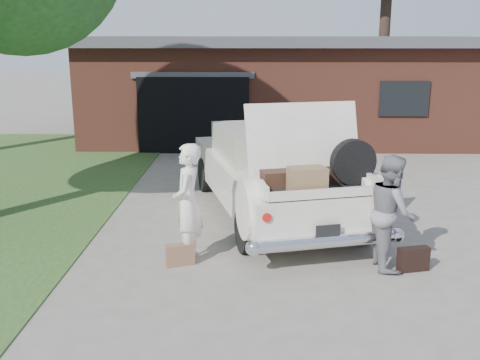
{
  "coord_description": "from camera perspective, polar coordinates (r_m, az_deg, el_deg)",
  "views": [
    {
      "loc": [
        0.18,
        -8.08,
        3.35
      ],
      "look_at": [
        0.0,
        0.6,
        1.1
      ],
      "focal_mm": 42.0,
      "sensor_mm": 36.0,
      "label": 1
    }
  ],
  "objects": [
    {
      "name": "ground",
      "position": [
        8.74,
        -0.08,
        -7.99
      ],
      "size": [
        90.0,
        90.0,
        0.0
      ],
      "primitive_type": "plane",
      "color": "gray",
      "rests_on": "ground"
    },
    {
      "name": "house",
      "position": [
        19.64,
        3.59,
        9.59
      ],
      "size": [
        12.8,
        7.8,
        3.3
      ],
      "color": "brown",
      "rests_on": "ground"
    },
    {
      "name": "sedan",
      "position": [
        10.67,
        3.41,
        0.86
      ],
      "size": [
        3.53,
        6.03,
        2.31
      ],
      "rotation": [
        0.0,
        0.0,
        0.25
      ],
      "color": "white",
      "rests_on": "ground"
    },
    {
      "name": "suitcase_left",
      "position": [
        8.5,
        -6.12,
        -7.56
      ],
      "size": [
        0.45,
        0.27,
        0.33
      ],
      "primitive_type": "cube",
      "rotation": [
        0.0,
        0.0,
        0.33
      ],
      "color": "#8D6048",
      "rests_on": "ground"
    },
    {
      "name": "suitcase_right",
      "position": [
        8.64,
        17.19,
        -7.68
      ],
      "size": [
        0.49,
        0.26,
        0.36
      ],
      "primitive_type": "cube",
      "rotation": [
        0.0,
        0.0,
        0.25
      ],
      "color": "black",
      "rests_on": "ground"
    },
    {
      "name": "woman_right",
      "position": [
        8.48,
        15.08,
        -3.12
      ],
      "size": [
        0.69,
        0.86,
        1.7
      ],
      "primitive_type": "imported",
      "rotation": [
        0.0,
        0.0,
        1.62
      ],
      "color": "gray",
      "rests_on": "ground"
    },
    {
      "name": "woman_left",
      "position": [
        8.43,
        -5.34,
        -2.38
      ],
      "size": [
        0.47,
        0.68,
        1.81
      ],
      "primitive_type": "imported",
      "rotation": [
        0.0,
        0.0,
        -1.63
      ],
      "color": "white",
      "rests_on": "ground"
    }
  ]
}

